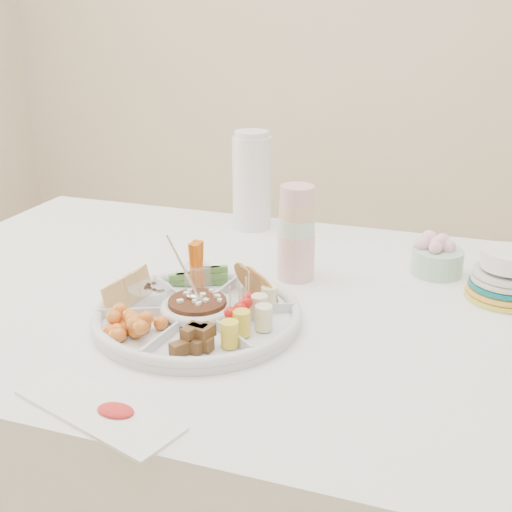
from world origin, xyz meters
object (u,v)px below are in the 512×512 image
(thermos, at_px, (252,180))
(plate_stack, at_px, (508,275))
(dining_table, at_px, (231,445))
(party_tray, at_px, (198,311))

(thermos, relative_size, plate_stack, 1.66)
(thermos, bearing_deg, dining_table, -77.30)
(dining_table, xyz_separation_m, thermos, (-0.09, 0.42, 0.51))
(dining_table, bearing_deg, plate_stack, 16.22)
(party_tray, bearing_deg, thermos, 98.96)
(dining_table, height_order, plate_stack, plate_stack)
(party_tray, height_order, plate_stack, plate_stack)
(party_tray, relative_size, thermos, 1.46)
(dining_table, distance_m, thermos, 0.66)
(party_tray, xyz_separation_m, thermos, (-0.09, 0.56, 0.11))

